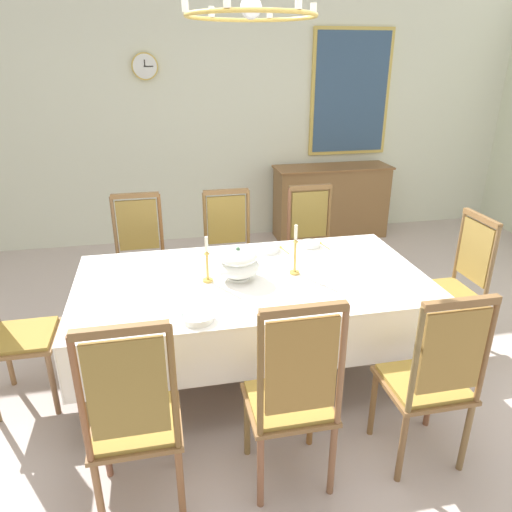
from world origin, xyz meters
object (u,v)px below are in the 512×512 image
(chair_north_c, at_px, (312,244))
(mounted_clock, at_px, (145,66))
(chair_south_a, at_px, (134,417))
(bowl_far_left, at_px, (197,317))
(chair_north_a, at_px, (140,257))
(bowl_near_right, at_px, (267,248))
(bowl_near_left, at_px, (310,244))
(spoon_primary, at_px, (321,243))
(soup_tureen, at_px, (238,264))
(chair_head_west, at_px, (8,325))
(sideboard, at_px, (331,202))
(dining_table, at_px, (252,287))
(chair_head_east, at_px, (455,283))
(candlestick_east, at_px, (295,254))
(chair_south_c, at_px, (432,378))
(chair_north_b, at_px, (230,250))
(chandelier, at_px, (251,14))
(chair_south_b, at_px, (293,395))
(candlestick_west, at_px, (207,264))
(framed_painting, at_px, (350,93))
(spoon_secondary, at_px, (281,248))

(chair_north_c, distance_m, mounted_clock, 2.76)
(chair_south_a, bearing_deg, bowl_far_left, 55.70)
(chair_north_a, relative_size, bowl_near_right, 5.83)
(bowl_near_left, distance_m, spoon_primary, 0.11)
(chair_north_a, distance_m, soup_tureen, 1.27)
(chair_head_west, bearing_deg, sideboard, 130.13)
(dining_table, distance_m, soup_tureen, 0.21)
(chair_head_east, distance_m, candlestick_east, 1.32)
(dining_table, relative_size, chair_south_c, 2.12)
(chair_north_b, height_order, chandelier, chandelier)
(bowl_near_right, bearing_deg, chair_south_c, -69.12)
(chair_south_b, bearing_deg, chair_head_west, 147.00)
(chair_head_west, distance_m, mounted_clock, 3.38)
(chair_north_b, relative_size, chandelier, 1.43)
(candlestick_west, bearing_deg, framed_painting, 53.79)
(chair_south_a, bearing_deg, spoon_primary, 46.58)
(chair_south_a, distance_m, chair_head_west, 1.31)
(chair_north_a, distance_m, mounted_clock, 2.39)
(chair_north_a, relative_size, chair_south_b, 0.94)
(spoon_primary, bearing_deg, chair_north_c, 66.95)
(bowl_near_right, bearing_deg, chair_north_c, 45.70)
(chair_south_a, relative_size, candlestick_east, 3.25)
(chair_north_a, bearing_deg, chair_south_b, 110.77)
(chair_north_b, relative_size, spoon_primary, 6.15)
(candlestick_west, height_order, candlestick_east, candlestick_east)
(bowl_near_left, height_order, chandelier, chandelier)
(mounted_clock, bearing_deg, spoon_primary, -61.79)
(chair_south_a, relative_size, spoon_primary, 6.55)
(candlestick_west, relative_size, bowl_far_left, 1.72)
(framed_painting, xyz_separation_m, chandelier, (-1.82, -2.89, 0.63))
(bowl_near_left, height_order, sideboard, sideboard)
(chair_south_b, distance_m, chair_north_b, 2.05)
(chair_south_a, relative_size, bowl_far_left, 6.22)
(chair_north_c, xyz_separation_m, soup_tureen, (-0.87, -1.02, 0.31))
(chair_north_b, distance_m, chandelier, 2.08)
(chair_head_east, bearing_deg, spoon_secondary, 69.19)
(chair_north_a, bearing_deg, dining_table, 127.16)
(chair_south_a, relative_size, bowl_near_left, 7.33)
(chair_head_east, height_order, spoon_secondary, chair_head_east)
(chair_south_a, bearing_deg, soup_tureen, 56.41)
(framed_painting, bearing_deg, chair_north_b, -134.14)
(dining_table, bearing_deg, bowl_far_left, -129.75)
(bowl_near_right, bearing_deg, chair_head_east, -18.16)
(spoon_secondary, bearing_deg, spoon_primary, -7.69)
(bowl_near_right, height_order, sideboard, sideboard)
(chair_north_b, bearing_deg, chair_head_east, 146.98)
(spoon_primary, xyz_separation_m, framed_painting, (1.15, 2.40, 0.97))
(candlestick_west, xyz_separation_m, framed_painting, (2.12, 2.89, 0.85))
(chair_north_a, xyz_separation_m, framed_painting, (2.59, 1.87, 1.18))
(dining_table, distance_m, chair_head_west, 1.58)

